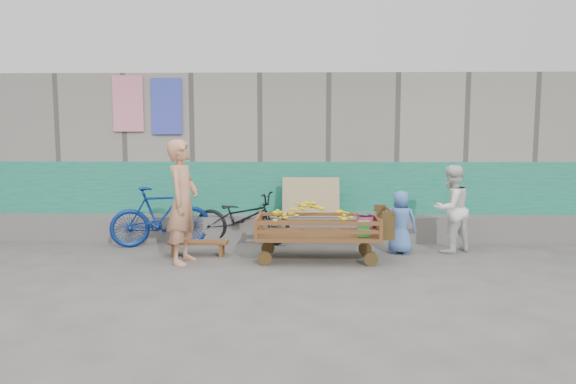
{
  "coord_description": "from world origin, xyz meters",
  "views": [
    {
      "loc": [
        0.11,
        -6.74,
        1.87
      ],
      "look_at": [
        -0.08,
        1.2,
        1.0
      ],
      "focal_mm": 32.0,
      "sensor_mm": 36.0,
      "label": 1
    }
  ],
  "objects_px": {
    "bicycle_dark": "(242,218)",
    "bicycle_blue": "(161,216)",
    "woman": "(451,209)",
    "vendor_man": "(183,202)",
    "bench": "(198,245)",
    "child": "(401,222)",
    "banana_cart": "(315,222)"
  },
  "relations": [
    {
      "from": "banana_cart",
      "to": "vendor_man",
      "type": "distance_m",
      "value": 1.98
    },
    {
      "from": "bench",
      "to": "bicycle_dark",
      "type": "distance_m",
      "value": 1.13
    },
    {
      "from": "woman",
      "to": "bicycle_dark",
      "type": "relative_size",
      "value": 0.82
    },
    {
      "from": "vendor_man",
      "to": "child",
      "type": "height_order",
      "value": "vendor_man"
    },
    {
      "from": "bench",
      "to": "child",
      "type": "xyz_separation_m",
      "value": [
        3.2,
        0.23,
        0.34
      ]
    },
    {
      "from": "bicycle_dark",
      "to": "vendor_man",
      "type": "bearing_deg",
      "value": 165.57
    },
    {
      "from": "bench",
      "to": "vendor_man",
      "type": "xyz_separation_m",
      "value": [
        -0.12,
        -0.47,
        0.74
      ]
    },
    {
      "from": "bench",
      "to": "child",
      "type": "distance_m",
      "value": 3.22
    },
    {
      "from": "bench",
      "to": "bicycle_dark",
      "type": "xyz_separation_m",
      "value": [
        0.58,
        0.93,
        0.28
      ]
    },
    {
      "from": "woman",
      "to": "bicycle_blue",
      "type": "distance_m",
      "value": 4.81
    },
    {
      "from": "bicycle_dark",
      "to": "child",
      "type": "bearing_deg",
      "value": -92.61
    },
    {
      "from": "bicycle_dark",
      "to": "bicycle_blue",
      "type": "distance_m",
      "value": 1.37
    },
    {
      "from": "child",
      "to": "banana_cart",
      "type": "bearing_deg",
      "value": 31.71
    },
    {
      "from": "banana_cart",
      "to": "woman",
      "type": "distance_m",
      "value": 2.29
    },
    {
      "from": "bench",
      "to": "bicycle_blue",
      "type": "height_order",
      "value": "bicycle_blue"
    },
    {
      "from": "bench",
      "to": "bicycle_blue",
      "type": "bearing_deg",
      "value": 136.66
    },
    {
      "from": "woman",
      "to": "bicycle_dark",
      "type": "bearing_deg",
      "value": -39.16
    },
    {
      "from": "banana_cart",
      "to": "bicycle_blue",
      "type": "relative_size",
      "value": 1.19
    },
    {
      "from": "bench",
      "to": "woman",
      "type": "xyz_separation_m",
      "value": [
        4.02,
        0.36,
        0.54
      ]
    },
    {
      "from": "vendor_man",
      "to": "bicycle_dark",
      "type": "xyz_separation_m",
      "value": [
        0.7,
        1.39,
        -0.46
      ]
    },
    {
      "from": "woman",
      "to": "bicycle_blue",
      "type": "relative_size",
      "value": 0.84
    },
    {
      "from": "bicycle_blue",
      "to": "child",
      "type": "bearing_deg",
      "value": -117.74
    },
    {
      "from": "bicycle_dark",
      "to": "bicycle_blue",
      "type": "xyz_separation_m",
      "value": [
        -1.36,
        -0.2,
        0.05
      ]
    },
    {
      "from": "banana_cart",
      "to": "bench",
      "type": "relative_size",
      "value": 2.18
    },
    {
      "from": "child",
      "to": "bicycle_dark",
      "type": "bearing_deg",
      "value": -2.08
    },
    {
      "from": "banana_cart",
      "to": "bicycle_blue",
      "type": "height_order",
      "value": "bicycle_blue"
    },
    {
      "from": "bicycle_dark",
      "to": "bicycle_blue",
      "type": "height_order",
      "value": "bicycle_blue"
    },
    {
      "from": "woman",
      "to": "vendor_man",
      "type": "bearing_deg",
      "value": -18.49
    },
    {
      "from": "banana_cart",
      "to": "bicycle_dark",
      "type": "relative_size",
      "value": 1.17
    },
    {
      "from": "bench",
      "to": "child",
      "type": "height_order",
      "value": "child"
    },
    {
      "from": "vendor_man",
      "to": "bicycle_blue",
      "type": "distance_m",
      "value": 1.42
    },
    {
      "from": "woman",
      "to": "child",
      "type": "distance_m",
      "value": 0.86
    }
  ]
}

